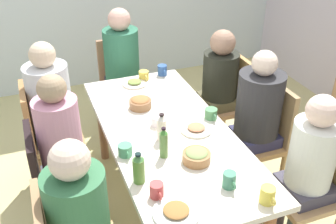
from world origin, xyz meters
TOP-DOWN VIEW (x-y plane):
  - ground_plane at (0.00, 0.00)m, footprint 5.70×5.70m
  - dining_table at (0.00, 0.00)m, footprint 1.83×0.82m
  - chair_0 at (0.61, 0.79)m, footprint 0.40×0.40m
  - person_0 at (0.61, 0.70)m, footprint 0.30×0.30m
  - person_1 at (0.61, -0.70)m, footprint 0.31×0.31m
  - chair_2 at (0.00, -0.79)m, footprint 0.40×0.40m
  - person_2 at (0.00, -0.70)m, footprint 0.30×0.30m
  - chair_3 at (-1.29, 0.00)m, footprint 0.40×0.40m
  - person_3 at (-1.21, 0.00)m, footprint 0.32×0.32m
  - chair_4 at (-0.61, -0.79)m, footprint 0.40×0.40m
  - person_4 at (-0.61, -0.70)m, footprint 0.32×0.32m
  - chair_5 at (-0.61, 0.79)m, footprint 0.40×0.40m
  - person_5 at (-0.61, 0.70)m, footprint 0.30×0.30m
  - chair_6 at (0.00, 0.79)m, footprint 0.40×0.40m
  - person_6 at (-0.00, 0.70)m, footprint 0.33×0.33m
  - plate_0 at (0.06, 0.18)m, footprint 0.22×0.22m
  - plate_1 at (0.74, -0.23)m, footprint 0.25×0.25m
  - plate_2 at (-0.75, -0.02)m, footprint 0.20×0.20m
  - bowl_0 at (-0.37, -0.08)m, footprint 0.17×0.17m
  - bowl_1 at (0.37, 0.04)m, footprint 0.17×0.17m
  - cup_0 at (0.83, 0.25)m, footprint 0.12×0.08m
  - cup_1 at (0.58, -0.28)m, footprint 0.11×0.08m
  - cup_2 at (0.16, -0.34)m, footprint 0.12×0.09m
  - cup_3 at (-0.85, 0.27)m, footprint 0.12×0.08m
  - cup_4 at (-0.09, -0.05)m, footprint 0.11×0.07m
  - cup_5 at (-0.82, 0.09)m, footprint 0.12×0.08m
  - cup_6 at (-0.05, 0.35)m, footprint 0.12×0.09m
  - cup_7 at (0.65, 0.12)m, footprint 0.11×0.07m
  - bottle_0 at (0.08, -0.07)m, footprint 0.06×0.06m
  - bottle_1 at (0.26, -0.12)m, footprint 0.05×0.05m
  - bottle_2 at (0.43, -0.34)m, footprint 0.07×0.07m

SIDE VIEW (x-z plane):
  - ground_plane at x=0.00m, z-range 0.00..0.00m
  - chair_0 at x=0.61m, z-range 0.06..0.96m
  - chair_2 at x=0.00m, z-range 0.06..0.96m
  - chair_3 at x=-1.29m, z-range 0.06..0.96m
  - chair_4 at x=-0.61m, z-range 0.06..0.96m
  - chair_5 at x=-0.61m, z-range 0.06..0.96m
  - chair_6 at x=0.00m, z-range 0.06..0.96m
  - dining_table at x=0.00m, z-range 0.27..1.00m
  - person_0 at x=0.61m, z-range 0.11..1.28m
  - person_5 at x=-0.61m, z-range 0.12..1.27m
  - person_1 at x=0.61m, z-range 0.12..1.32m
  - person_6 at x=0.00m, z-range 0.13..1.33m
  - person_2 at x=0.00m, z-range 0.10..1.36m
  - plate_0 at x=0.06m, z-range 0.72..0.76m
  - plate_1 at x=0.74m, z-range 0.72..0.76m
  - plate_2 at x=-0.75m, z-range 0.72..0.76m
  - person_4 at x=-0.61m, z-range 0.12..1.36m
  - person_3 at x=-1.21m, z-range 0.13..1.36m
  - cup_4 at x=-0.09m, z-range 0.72..0.79m
  - cup_2 at x=0.16m, z-range 0.72..0.80m
  - cup_6 at x=-0.05m, z-range 0.72..0.80m
  - cup_5 at x=-0.82m, z-range 0.72..0.80m
  - bowl_1 at x=0.37m, z-range 0.72..0.80m
  - bowl_0 at x=-0.37m, z-range 0.72..0.80m
  - cup_1 at x=0.58m, z-range 0.72..0.81m
  - cup_3 at x=-0.85m, z-range 0.72..0.81m
  - cup_7 at x=0.65m, z-range 0.72..0.82m
  - cup_0 at x=0.83m, z-range 0.72..0.82m
  - bottle_0 at x=0.08m, z-range 0.72..0.91m
  - bottle_2 at x=0.43m, z-range 0.72..0.91m
  - bottle_1 at x=0.26m, z-range 0.72..0.93m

